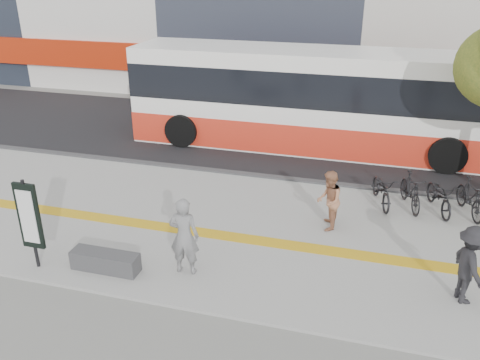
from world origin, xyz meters
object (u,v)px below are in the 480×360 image
(pedestrian_tan, at_px, (329,201))
(bench, at_px, (105,261))
(signboard, at_px, (29,217))
(pedestrian_dark, at_px, (470,265))
(bus, at_px, (313,102))
(seated_woman, at_px, (184,236))

(pedestrian_tan, bearing_deg, bench, -60.52)
(signboard, height_order, pedestrian_dark, signboard)
(bus, xyz_separation_m, pedestrian_tan, (1.36, -6.35, -0.87))
(bus, bearing_deg, pedestrian_tan, -77.90)
(bench, distance_m, seated_woman, 1.98)
(bench, bearing_deg, pedestrian_dark, 7.60)
(pedestrian_tan, relative_size, pedestrian_dark, 0.93)
(signboard, distance_m, bus, 11.15)
(bus, distance_m, pedestrian_dark, 9.79)
(seated_woman, height_order, pedestrian_dark, seated_woman)
(signboard, distance_m, seated_woman, 3.50)
(seated_woman, relative_size, pedestrian_dark, 1.07)
(signboard, bearing_deg, bus, 63.85)
(bench, bearing_deg, seated_woman, 13.62)
(bus, relative_size, seated_woman, 7.31)
(bench, height_order, pedestrian_tan, pedestrian_tan)
(bus, relative_size, pedestrian_dark, 7.84)
(bench, bearing_deg, pedestrian_tan, 35.63)
(bus, xyz_separation_m, seated_woman, (-1.51, -9.26, -0.75))
(pedestrian_tan, distance_m, pedestrian_dark, 3.88)
(signboard, distance_m, pedestrian_tan, 7.28)
(seated_woman, relative_size, pedestrian_tan, 1.15)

